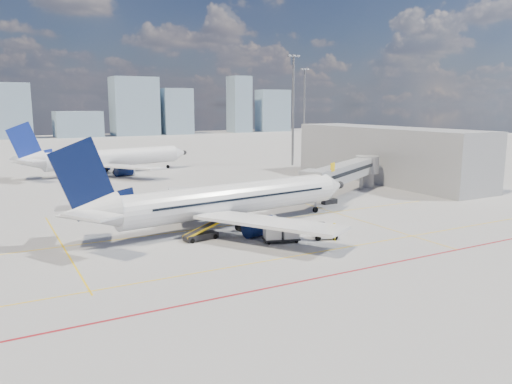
{
  "coord_description": "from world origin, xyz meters",
  "views": [
    {
      "loc": [
        -26.34,
        -43.97,
        14.1
      ],
      "look_at": [
        1.48,
        6.59,
        4.0
      ],
      "focal_mm": 35.0,
      "sensor_mm": 36.0,
      "label": 1
    }
  ],
  "objects_px": {
    "baggage_tug": "(324,231)",
    "belt_loader": "(202,235)",
    "ramp_worker": "(334,232)",
    "second_aircraft": "(106,158)",
    "main_aircraft": "(223,201)",
    "cargo_dolly": "(281,231)"
  },
  "relations": [
    {
      "from": "baggage_tug",
      "to": "belt_loader",
      "type": "bearing_deg",
      "value": 173.73
    },
    {
      "from": "baggage_tug",
      "to": "cargo_dolly",
      "type": "xyz_separation_m",
      "value": [
        -4.57,
        1.21,
        0.3
      ]
    },
    {
      "from": "second_aircraft",
      "to": "baggage_tug",
      "type": "distance_m",
      "value": 63.68
    },
    {
      "from": "ramp_worker",
      "to": "main_aircraft",
      "type": "bearing_deg",
      "value": 32.22
    },
    {
      "from": "cargo_dolly",
      "to": "belt_loader",
      "type": "xyz_separation_m",
      "value": [
        -6.9,
        4.77,
        -0.58
      ]
    },
    {
      "from": "baggage_tug",
      "to": "belt_loader",
      "type": "relative_size",
      "value": 0.53
    },
    {
      "from": "baggage_tug",
      "to": "ramp_worker",
      "type": "distance_m",
      "value": 1.25
    },
    {
      "from": "main_aircraft",
      "to": "belt_loader",
      "type": "xyz_separation_m",
      "value": [
        -4.16,
        -3.56,
        -2.66
      ]
    },
    {
      "from": "belt_loader",
      "to": "ramp_worker",
      "type": "height_order",
      "value": "belt_loader"
    },
    {
      "from": "baggage_tug",
      "to": "ramp_worker",
      "type": "height_order",
      "value": "ramp_worker"
    },
    {
      "from": "baggage_tug",
      "to": "ramp_worker",
      "type": "bearing_deg",
      "value": -41.16
    },
    {
      "from": "second_aircraft",
      "to": "belt_loader",
      "type": "distance_m",
      "value": 57.16
    },
    {
      "from": "baggage_tug",
      "to": "belt_loader",
      "type": "distance_m",
      "value": 12.94
    },
    {
      "from": "cargo_dolly",
      "to": "belt_loader",
      "type": "bearing_deg",
      "value": 162.57
    },
    {
      "from": "main_aircraft",
      "to": "ramp_worker",
      "type": "xyz_separation_m",
      "value": [
        7.89,
        -10.65,
        -2.26
      ]
    },
    {
      "from": "cargo_dolly",
      "to": "belt_loader",
      "type": "distance_m",
      "value": 8.41
    },
    {
      "from": "main_aircraft",
      "to": "ramp_worker",
      "type": "distance_m",
      "value": 13.44
    },
    {
      "from": "main_aircraft",
      "to": "second_aircraft",
      "type": "relative_size",
      "value": 1.01
    },
    {
      "from": "main_aircraft",
      "to": "baggage_tug",
      "type": "distance_m",
      "value": 12.26
    },
    {
      "from": "main_aircraft",
      "to": "belt_loader",
      "type": "distance_m",
      "value": 6.09
    },
    {
      "from": "main_aircraft",
      "to": "cargo_dolly",
      "type": "height_order",
      "value": "main_aircraft"
    },
    {
      "from": "second_aircraft",
      "to": "main_aircraft",
      "type": "bearing_deg",
      "value": -99.65
    }
  ]
}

